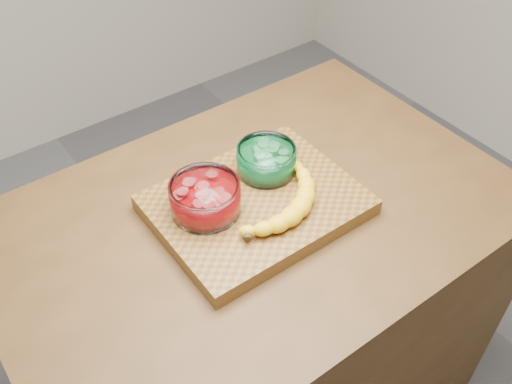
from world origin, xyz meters
TOP-DOWN VIEW (x-y plane):
  - counter at (0.00, 0.00)m, footprint 1.20×0.80m
  - cutting_board at (0.00, 0.00)m, footprint 0.45×0.35m
  - bowl_red at (-0.11, 0.04)m, footprint 0.16×0.16m
  - bowl_green at (0.08, 0.06)m, footprint 0.14×0.14m
  - banana at (0.02, -0.05)m, footprint 0.28×0.19m

SIDE VIEW (x-z plane):
  - counter at x=0.00m, z-range 0.00..0.90m
  - cutting_board at x=0.00m, z-range 0.90..0.94m
  - banana at x=0.02m, z-range 0.94..0.98m
  - bowl_green at x=0.08m, z-range 0.94..1.00m
  - bowl_red at x=-0.11m, z-range 0.94..1.01m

